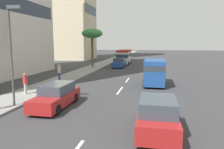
{
  "coord_description": "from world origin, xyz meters",
  "views": [
    {
      "loc": [
        -2.35,
        -2.98,
        4.26
      ],
      "look_at": [
        19.24,
        1.26,
        1.04
      ],
      "focal_mm": 34.57,
      "sensor_mm": 36.0,
      "label": 1
    }
  ],
  "objects_px": {
    "minibus_lead": "(124,56)",
    "car_fifth": "(119,63)",
    "car_second": "(158,116)",
    "street_lamp": "(12,44)",
    "van_third": "(154,71)",
    "car_fourth": "(56,96)",
    "palm_tree": "(92,34)",
    "pedestrian_by_tree": "(25,82)",
    "pedestrian_near_lamp": "(59,72)"
  },
  "relations": [
    {
      "from": "van_third",
      "to": "pedestrian_near_lamp",
      "type": "xyz_separation_m",
      "value": [
        -0.42,
        10.17,
        -0.3
      ]
    },
    {
      "from": "pedestrian_by_tree",
      "to": "palm_tree",
      "type": "relative_size",
      "value": 0.26
    },
    {
      "from": "minibus_lead",
      "to": "van_third",
      "type": "bearing_deg",
      "value": 15.71
    },
    {
      "from": "car_second",
      "to": "street_lamp",
      "type": "height_order",
      "value": "street_lamp"
    },
    {
      "from": "minibus_lead",
      "to": "street_lamp",
      "type": "distance_m",
      "value": 31.76
    },
    {
      "from": "pedestrian_near_lamp",
      "to": "palm_tree",
      "type": "distance_m",
      "value": 15.28
    },
    {
      "from": "minibus_lead",
      "to": "car_fifth",
      "type": "xyz_separation_m",
      "value": [
        -6.81,
        -0.01,
        -0.78
      ]
    },
    {
      "from": "minibus_lead",
      "to": "car_fourth",
      "type": "bearing_deg",
      "value": -0.54
    },
    {
      "from": "car_second",
      "to": "van_third",
      "type": "height_order",
      "value": "van_third"
    },
    {
      "from": "van_third",
      "to": "palm_tree",
      "type": "bearing_deg",
      "value": 37.0
    },
    {
      "from": "minibus_lead",
      "to": "pedestrian_near_lamp",
      "type": "relative_size",
      "value": 3.84
    },
    {
      "from": "car_fifth",
      "to": "pedestrian_by_tree",
      "type": "relative_size",
      "value": 2.48
    },
    {
      "from": "minibus_lead",
      "to": "van_third",
      "type": "relative_size",
      "value": 1.51
    },
    {
      "from": "pedestrian_near_lamp",
      "to": "pedestrian_by_tree",
      "type": "xyz_separation_m",
      "value": [
        -6.22,
        0.08,
        -0.06
      ]
    },
    {
      "from": "car_fourth",
      "to": "van_third",
      "type": "bearing_deg",
      "value": 144.48
    },
    {
      "from": "car_second",
      "to": "pedestrian_by_tree",
      "type": "height_order",
      "value": "pedestrian_by_tree"
    },
    {
      "from": "minibus_lead",
      "to": "car_second",
      "type": "bearing_deg",
      "value": 10.63
    },
    {
      "from": "street_lamp",
      "to": "car_fourth",
      "type": "bearing_deg",
      "value": -74.51
    },
    {
      "from": "pedestrian_by_tree",
      "to": "car_fifth",
      "type": "bearing_deg",
      "value": -10.83
    },
    {
      "from": "pedestrian_by_tree",
      "to": "palm_tree",
      "type": "distance_m",
      "value": 21.3
    },
    {
      "from": "van_third",
      "to": "street_lamp",
      "type": "bearing_deg",
      "value": 137.17
    },
    {
      "from": "car_second",
      "to": "minibus_lead",
      "type": "bearing_deg",
      "value": 10.63
    },
    {
      "from": "minibus_lead",
      "to": "car_fourth",
      "type": "relative_size",
      "value": 1.47
    },
    {
      "from": "van_third",
      "to": "car_fifth",
      "type": "bearing_deg",
      "value": 22.22
    },
    {
      "from": "palm_tree",
      "to": "street_lamp",
      "type": "relative_size",
      "value": 1.01
    },
    {
      "from": "van_third",
      "to": "car_fifth",
      "type": "distance_m",
      "value": 16.22
    },
    {
      "from": "pedestrian_by_tree",
      "to": "palm_tree",
      "type": "xyz_separation_m",
      "value": [
        20.78,
        0.41,
        4.66
      ]
    },
    {
      "from": "minibus_lead",
      "to": "palm_tree",
      "type": "xyz_separation_m",
      "value": [
        -7.68,
        4.52,
        4.19
      ]
    },
    {
      "from": "pedestrian_near_lamp",
      "to": "street_lamp",
      "type": "distance_m",
      "value": 9.83
    },
    {
      "from": "pedestrian_near_lamp",
      "to": "car_fifth",
      "type": "bearing_deg",
      "value": 160.35
    },
    {
      "from": "pedestrian_by_tree",
      "to": "street_lamp",
      "type": "bearing_deg",
      "value": -158.06
    },
    {
      "from": "van_third",
      "to": "palm_tree",
      "type": "height_order",
      "value": "palm_tree"
    },
    {
      "from": "car_second",
      "to": "van_third",
      "type": "xyz_separation_m",
      "value": [
        11.87,
        0.18,
        0.68
      ]
    },
    {
      "from": "car_second",
      "to": "car_fifth",
      "type": "xyz_separation_m",
      "value": [
        26.87,
        6.31,
        0.01
      ]
    },
    {
      "from": "pedestrian_near_lamp",
      "to": "palm_tree",
      "type": "xyz_separation_m",
      "value": [
        14.56,
        0.49,
        4.6
      ]
    },
    {
      "from": "car_second",
      "to": "palm_tree",
      "type": "height_order",
      "value": "palm_tree"
    },
    {
      "from": "car_fourth",
      "to": "pedestrian_near_lamp",
      "type": "bearing_deg",
      "value": -156.44
    },
    {
      "from": "car_fourth",
      "to": "street_lamp",
      "type": "height_order",
      "value": "street_lamp"
    },
    {
      "from": "street_lamp",
      "to": "car_second",
      "type": "bearing_deg",
      "value": -103.17
    },
    {
      "from": "street_lamp",
      "to": "pedestrian_near_lamp",
      "type": "bearing_deg",
      "value": 7.11
    },
    {
      "from": "street_lamp",
      "to": "pedestrian_by_tree",
      "type": "bearing_deg",
      "value": 22.0
    },
    {
      "from": "street_lamp",
      "to": "car_fifth",
      "type": "bearing_deg",
      "value": -6.64
    },
    {
      "from": "car_second",
      "to": "van_third",
      "type": "distance_m",
      "value": 11.89
    },
    {
      "from": "palm_tree",
      "to": "car_fourth",
      "type": "bearing_deg",
      "value": -169.65
    },
    {
      "from": "pedestrian_by_tree",
      "to": "street_lamp",
      "type": "distance_m",
      "value": 4.51
    },
    {
      "from": "car_second",
      "to": "street_lamp",
      "type": "bearing_deg",
      "value": 76.83
    },
    {
      "from": "car_second",
      "to": "street_lamp",
      "type": "xyz_separation_m",
      "value": [
        2.15,
        9.19,
        3.38
      ]
    },
    {
      "from": "van_third",
      "to": "car_fifth",
      "type": "height_order",
      "value": "van_third"
    },
    {
      "from": "car_fourth",
      "to": "car_fifth",
      "type": "relative_size",
      "value": 1.11
    },
    {
      "from": "car_fifth",
      "to": "minibus_lead",
      "type": "bearing_deg",
      "value": -179.93
    }
  ]
}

